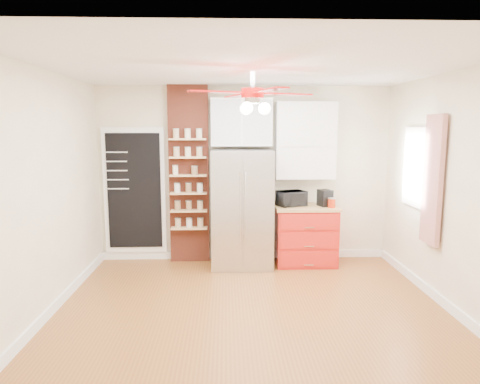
{
  "coord_description": "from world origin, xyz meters",
  "views": [
    {
      "loc": [
        -0.29,
        -4.63,
        2.07
      ],
      "look_at": [
        -0.1,
        0.9,
        1.23
      ],
      "focal_mm": 32.0,
      "sensor_mm": 36.0,
      "label": 1
    }
  ],
  "objects_px": {
    "coffee_maker": "(325,198)",
    "canister_left": "(332,203)",
    "fridge": "(242,209)",
    "red_cabinet": "(305,235)",
    "pantry_jar_oats": "(175,170)",
    "ceiling_fan": "(253,94)",
    "toaster_oven": "(291,198)"
  },
  "relations": [
    {
      "from": "coffee_maker",
      "to": "canister_left",
      "type": "height_order",
      "value": "coffee_maker"
    },
    {
      "from": "fridge",
      "to": "red_cabinet",
      "type": "xyz_separation_m",
      "value": [
        0.97,
        0.05,
        -0.42
      ]
    },
    {
      "from": "pantry_jar_oats",
      "to": "coffee_maker",
      "type": "bearing_deg",
      "value": -2.74
    },
    {
      "from": "fridge",
      "to": "coffee_maker",
      "type": "height_order",
      "value": "fridge"
    },
    {
      "from": "ceiling_fan",
      "to": "pantry_jar_oats",
      "type": "distance_m",
      "value": 2.27
    },
    {
      "from": "coffee_maker",
      "to": "pantry_jar_oats",
      "type": "height_order",
      "value": "pantry_jar_oats"
    },
    {
      "from": "toaster_oven",
      "to": "coffee_maker",
      "type": "bearing_deg",
      "value": -27.06
    },
    {
      "from": "red_cabinet",
      "to": "fridge",
      "type": "bearing_deg",
      "value": -177.05
    },
    {
      "from": "coffee_maker",
      "to": "red_cabinet",
      "type": "bearing_deg",
      "value": 158.27
    },
    {
      "from": "fridge",
      "to": "toaster_oven",
      "type": "xyz_separation_m",
      "value": [
        0.75,
        0.06,
        0.14
      ]
    },
    {
      "from": "toaster_oven",
      "to": "red_cabinet",
      "type": "bearing_deg",
      "value": -26.41
    },
    {
      "from": "coffee_maker",
      "to": "pantry_jar_oats",
      "type": "relative_size",
      "value": 1.9
    },
    {
      "from": "red_cabinet",
      "to": "toaster_oven",
      "type": "height_order",
      "value": "toaster_oven"
    },
    {
      "from": "fridge",
      "to": "toaster_oven",
      "type": "height_order",
      "value": "fridge"
    },
    {
      "from": "pantry_jar_oats",
      "to": "fridge",
      "type": "bearing_deg",
      "value": -7.77
    },
    {
      "from": "ceiling_fan",
      "to": "fridge",
      "type": "bearing_deg",
      "value": 91.76
    },
    {
      "from": "ceiling_fan",
      "to": "canister_left",
      "type": "xyz_separation_m",
      "value": [
        1.27,
        1.53,
        -1.46
      ]
    },
    {
      "from": "red_cabinet",
      "to": "toaster_oven",
      "type": "bearing_deg",
      "value": 176.65
    },
    {
      "from": "coffee_maker",
      "to": "canister_left",
      "type": "distance_m",
      "value": 0.16
    },
    {
      "from": "fridge",
      "to": "canister_left",
      "type": "distance_m",
      "value": 1.33
    },
    {
      "from": "red_cabinet",
      "to": "canister_left",
      "type": "height_order",
      "value": "canister_left"
    },
    {
      "from": "fridge",
      "to": "red_cabinet",
      "type": "bearing_deg",
      "value": 2.95
    },
    {
      "from": "fridge",
      "to": "toaster_oven",
      "type": "distance_m",
      "value": 0.76
    },
    {
      "from": "ceiling_fan",
      "to": "pantry_jar_oats",
      "type": "bearing_deg",
      "value": 120.52
    },
    {
      "from": "canister_left",
      "to": "pantry_jar_oats",
      "type": "xyz_separation_m",
      "value": [
        -2.31,
        0.24,
        0.47
      ]
    },
    {
      "from": "coffee_maker",
      "to": "ceiling_fan",
      "type": "bearing_deg",
      "value": -143.16
    },
    {
      "from": "ceiling_fan",
      "to": "pantry_jar_oats",
      "type": "height_order",
      "value": "ceiling_fan"
    },
    {
      "from": "fridge",
      "to": "canister_left",
      "type": "height_order",
      "value": "fridge"
    },
    {
      "from": "fridge",
      "to": "coffee_maker",
      "type": "distance_m",
      "value": 1.26
    },
    {
      "from": "red_cabinet",
      "to": "ceiling_fan",
      "type": "relative_size",
      "value": 0.67
    },
    {
      "from": "red_cabinet",
      "to": "canister_left",
      "type": "distance_m",
      "value": 0.64
    },
    {
      "from": "coffee_maker",
      "to": "toaster_oven",
      "type": "bearing_deg",
      "value": 158.78
    }
  ]
}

